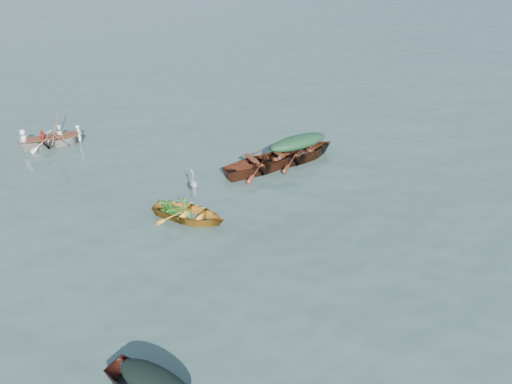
% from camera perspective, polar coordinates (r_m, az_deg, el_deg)
% --- Properties ---
extents(ground, '(140.00, 140.00, 0.00)m').
position_cam_1_polar(ground, '(15.69, -0.71, -4.95)').
color(ground, '#374E47').
rests_on(ground, ground).
extents(yellow_dinghy, '(3.27, 3.09, 0.85)m').
position_cam_1_polar(yellow_dinghy, '(16.56, -7.60, -3.12)').
color(yellow_dinghy, gold).
rests_on(yellow_dinghy, ground).
extents(green_tarp_boat, '(4.89, 2.33, 1.12)m').
position_cam_1_polar(green_tarp_boat, '(20.15, 4.73, 3.59)').
color(green_tarp_boat, '#431F0F').
rests_on(green_tarp_boat, ground).
extents(open_wooden_boat, '(4.78, 2.30, 1.08)m').
position_cam_1_polar(open_wooden_boat, '(19.36, 0.85, 2.51)').
color(open_wooden_boat, maroon).
rests_on(open_wooden_boat, ground).
extents(rowed_boat, '(3.74, 1.17, 0.85)m').
position_cam_1_polar(rowed_boat, '(23.03, -22.08, 4.95)').
color(rowed_boat, beige).
rests_on(rowed_boat, ground).
extents(dark_tarp_cover, '(1.76, 2.02, 0.40)m').
position_cam_1_polar(dark_tarp_cover, '(11.03, -11.32, -20.54)').
color(dark_tarp_cover, black).
rests_on(dark_tarp_cover, dark_covered_boat).
extents(green_tarp_cover, '(2.69, 1.28, 0.52)m').
position_cam_1_polar(green_tarp_cover, '(19.79, 4.83, 5.71)').
color(green_tarp_cover, '#183A1E').
rests_on(green_tarp_cover, green_tarp_boat).
extents(thwart_benches, '(2.42, 1.29, 0.04)m').
position_cam_1_polar(thwart_benches, '(19.10, 0.86, 3.99)').
color(thwart_benches, '#431F0F').
rests_on(thwart_benches, open_wooden_boat).
extents(heron, '(0.49, 0.47, 0.92)m').
position_cam_1_polar(heron, '(16.52, -7.08, 0.44)').
color(heron, gray).
rests_on(heron, yellow_dinghy).
extents(dinghy_weeds, '(1.14, 1.12, 0.60)m').
position_cam_1_polar(dinghy_weeds, '(16.44, -9.43, -0.58)').
color(dinghy_weeds, '#2C631A').
rests_on(dinghy_weeds, yellow_dinghy).
extents(rowers, '(2.62, 1.04, 0.76)m').
position_cam_1_polar(rowers, '(22.72, -22.47, 6.77)').
color(rowers, silver).
rests_on(rowers, rowed_boat).
extents(oars, '(0.64, 2.61, 0.06)m').
position_cam_1_polar(oars, '(22.85, -22.30, 5.97)').
color(oars, brown).
rests_on(oars, rowed_boat).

